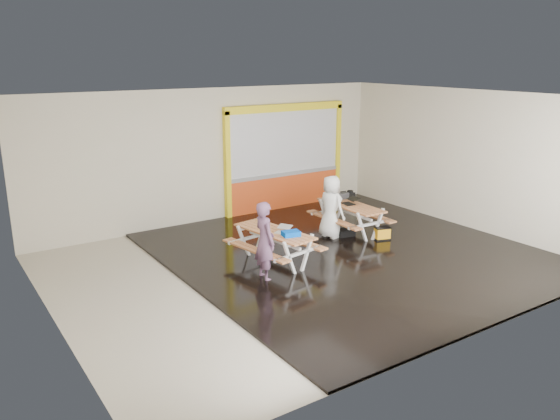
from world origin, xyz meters
TOP-DOWN VIEW (x-y plane):
  - room at (0.00, 0.00)m, footprint 10.02×8.02m
  - deck at (1.25, 0.00)m, footprint 7.50×7.98m
  - kiosk at (2.20, 3.93)m, footprint 3.88×0.16m
  - picnic_table_left at (-0.52, 0.34)m, footprint 1.57×2.08m
  - picnic_table_right at (2.19, 1.05)m, footprint 1.34×1.93m
  - person_left at (-1.11, -0.23)m, footprint 0.43×0.61m
  - person_right at (1.57, 1.05)m, footprint 0.59×0.80m
  - laptop_left at (-0.44, 0.13)m, footprint 0.42×0.41m
  - laptop_right at (2.21, 1.11)m, footprint 0.41×0.37m
  - blue_pouch at (-0.43, -0.14)m, footprint 0.39×0.31m
  - toolbox at (2.36, 1.61)m, footprint 0.36×0.20m
  - backpack at (2.71, 1.70)m, footprint 0.29×0.23m
  - dark_case at (1.93, 0.93)m, footprint 0.46×0.38m
  - fluke_bag at (2.46, 0.21)m, footprint 0.41×0.33m

SIDE VIEW (x-z plane):
  - deck at x=1.25m, z-range 0.00..0.05m
  - dark_case at x=1.93m, z-range 0.05..0.21m
  - fluke_bag at x=2.46m, z-range 0.04..0.36m
  - picnic_table_left at x=-0.52m, z-range 0.20..0.97m
  - picnic_table_right at x=2.19m, z-range 0.20..0.97m
  - backpack at x=2.71m, z-range 0.49..0.92m
  - person_left at x=-1.11m, z-range 0.00..1.60m
  - person_right at x=1.57m, z-range 0.05..1.56m
  - laptop_left at x=-0.44m, z-range 0.74..0.88m
  - blue_pouch at x=-0.43m, z-range 0.76..0.86m
  - laptop_right at x=2.21m, z-range 0.74..0.89m
  - toolbox at x=2.36m, z-range 0.74..0.94m
  - kiosk at x=2.20m, z-range -0.06..2.94m
  - room at x=0.00m, z-range -0.01..3.51m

